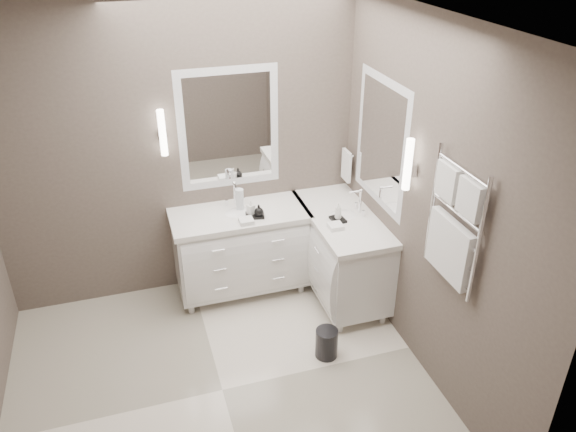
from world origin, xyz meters
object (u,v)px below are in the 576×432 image
object	(u,v)px
vanity_back	(241,247)
towel_ladder	(453,229)
vanity_right	(341,250)
waste_bin	(327,343)

from	to	relation	value
vanity_back	towel_ladder	distance (m)	2.16
vanity_back	vanity_right	size ratio (longest dim) A/B	1.00
vanity_back	vanity_right	distance (m)	0.93
vanity_back	waste_bin	distance (m)	1.24
waste_bin	towel_ladder	bearing A→B (deg)	-38.80
vanity_back	waste_bin	bearing A→B (deg)	-67.79
towel_ladder	vanity_right	bearing A→B (deg)	99.84
vanity_back	waste_bin	size ratio (longest dim) A/B	4.80
towel_ladder	waste_bin	distance (m)	1.51
vanity_right	towel_ladder	distance (m)	1.60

